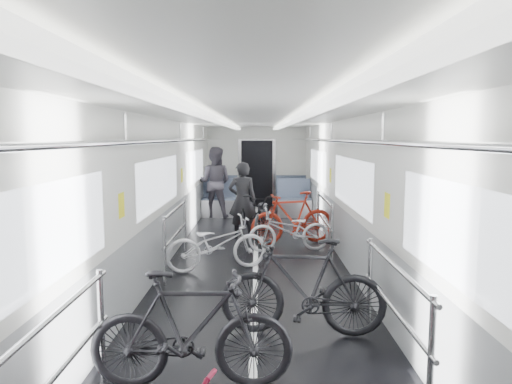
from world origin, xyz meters
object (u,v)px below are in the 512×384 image
(bike_right_far, at_px, (293,218))
(person_standing, at_px, (242,200))
(bike_right_near, at_px, (303,287))
(bike_left_far, at_px, (217,244))
(person_seated, at_px, (215,182))
(bike_left_mid, at_px, (191,330))
(bike_right_mid, at_px, (289,230))
(bike_aisle, at_px, (262,216))

(bike_right_far, distance_m, person_standing, 1.18)
(bike_right_near, relative_size, person_standing, 1.10)
(bike_left_far, bearing_deg, bike_right_near, -173.32)
(bike_right_near, relative_size, bike_right_far, 1.01)
(bike_left_far, distance_m, bike_right_near, 2.64)
(person_standing, relative_size, person_seated, 0.86)
(bike_left_mid, distance_m, person_seated, 8.35)
(person_seated, bearing_deg, bike_left_mid, 103.79)
(bike_right_mid, xyz_separation_m, person_seated, (-1.72, 3.69, 0.53))
(bike_left_mid, bearing_deg, person_standing, -2.86)
(bike_right_far, distance_m, bike_aisle, 0.75)
(bike_left_far, xyz_separation_m, bike_right_far, (1.33, 1.79, 0.09))
(bike_right_far, xyz_separation_m, person_standing, (-1.01, 0.55, 0.28))
(bike_aisle, height_order, person_seated, person_seated)
(bike_right_mid, bearing_deg, bike_right_far, 160.48)
(bike_left_far, distance_m, bike_right_mid, 1.70)
(bike_aisle, distance_m, person_standing, 0.53)
(bike_left_far, relative_size, bike_aisle, 0.88)
(bike_right_near, relative_size, bike_right_mid, 1.15)
(bike_left_mid, height_order, bike_right_far, bike_right_far)
(bike_left_mid, relative_size, bike_aisle, 0.91)
(bike_aisle, height_order, person_standing, person_standing)
(bike_right_far, height_order, person_seated, person_seated)
(bike_right_mid, bearing_deg, bike_left_mid, -23.24)
(bike_right_far, bearing_deg, person_seated, -166.96)
(bike_left_mid, height_order, bike_left_far, bike_left_mid)
(bike_left_mid, xyz_separation_m, person_seated, (-0.60, 8.32, 0.42))
(bike_left_mid, xyz_separation_m, bike_left_far, (-0.10, 3.43, -0.08))
(bike_left_mid, height_order, bike_aisle, bike_left_mid)
(person_seated, bearing_deg, bike_aisle, 124.67)
(bike_aisle, relative_size, person_seated, 1.00)
(bike_left_far, bearing_deg, person_seated, -12.81)
(bike_aisle, distance_m, person_seated, 2.95)
(bike_right_mid, relative_size, person_seated, 0.82)
(bike_left_mid, height_order, bike_right_near, bike_right_near)
(bike_aisle, relative_size, person_standing, 1.16)
(bike_right_near, bearing_deg, bike_right_mid, -176.89)
(person_standing, bearing_deg, bike_left_mid, 84.27)
(bike_right_mid, height_order, person_seated, person_seated)
(bike_aisle, bearing_deg, person_seated, 122.21)
(bike_left_far, relative_size, bike_right_mid, 1.07)
(bike_right_mid, bearing_deg, bike_right_near, -11.10)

